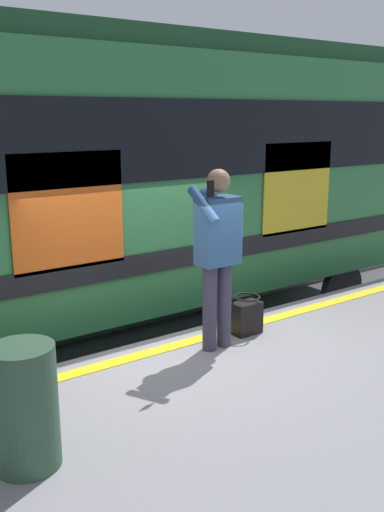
% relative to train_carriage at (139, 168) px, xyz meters
% --- Properties ---
extents(ground_plane, '(26.32, 26.32, 0.00)m').
position_rel_train_carriage_xyz_m(ground_plane, '(0.92, 2.08, -2.58)').
color(ground_plane, '#3D3D3F').
extents(platform, '(17.55, 3.79, 1.04)m').
position_rel_train_carriage_xyz_m(platform, '(0.92, 3.98, -2.06)').
color(platform, gray).
rests_on(platform, ground).
extents(safety_line, '(17.20, 0.16, 0.01)m').
position_rel_train_carriage_xyz_m(safety_line, '(0.92, 2.38, -1.54)').
color(safety_line, yellow).
rests_on(safety_line, platform).
extents(track_rail_near, '(22.81, 0.08, 0.16)m').
position_rel_train_carriage_xyz_m(track_rail_near, '(0.92, 0.71, -2.50)').
color(track_rail_near, slate).
rests_on(track_rail_near, ground).
extents(track_rail_far, '(22.81, 0.08, 0.16)m').
position_rel_train_carriage_xyz_m(track_rail_far, '(0.92, -0.72, -2.50)').
color(track_rail_far, slate).
rests_on(track_rail_far, ground).
extents(train_carriage, '(9.42, 2.78, 4.09)m').
position_rel_train_carriage_xyz_m(train_carriage, '(0.00, 0.00, 0.00)').
color(train_carriage, '#2D723F').
rests_on(train_carriage, ground).
extents(passenger, '(0.57, 0.55, 1.77)m').
position_rel_train_carriage_xyz_m(passenger, '(0.69, 2.64, -0.50)').
color(passenger, '#383347').
rests_on(passenger, platform).
extents(handbag, '(0.31, 0.28, 0.41)m').
position_rel_train_carriage_xyz_m(handbag, '(0.21, 2.53, -1.35)').
color(handbag, black).
rests_on(handbag, platform).
extents(trash_bin, '(0.43, 0.43, 0.84)m').
position_rel_train_carriage_xyz_m(trash_bin, '(2.91, 3.47, -1.12)').
color(trash_bin, '#2D4C38').
rests_on(trash_bin, platform).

